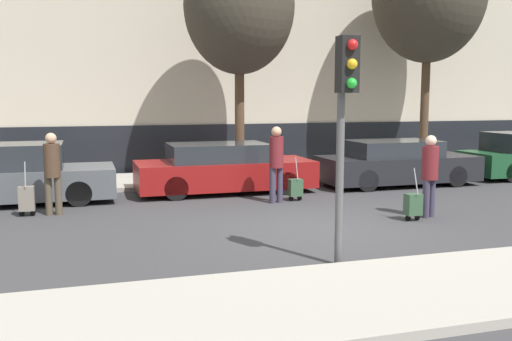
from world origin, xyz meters
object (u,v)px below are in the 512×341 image
object	(u,v)px
parked_car_0	(15,176)
trolley_right	(413,205)
pedestrian_center	(276,159)
pedestrian_right	(430,171)
bare_tree_near_crossing	(239,6)
trolley_center	(295,188)
pedestrian_left	(52,168)
parked_bicycle	(232,164)
traffic_light	(345,104)
parked_car_2	(397,164)
parked_car_1	(223,169)
trolley_left	(27,199)

from	to	relation	value
parked_car_0	trolley_right	bearing A→B (deg)	-28.87
pedestrian_center	pedestrian_right	size ratio (longest dim) A/B	1.06
bare_tree_near_crossing	trolley_center	bearing A→B (deg)	-81.18
pedestrian_left	parked_bicycle	xyz separation A→B (m)	(5.01, 3.97, -0.52)
traffic_light	pedestrian_left	bearing A→B (deg)	129.14
trolley_right	bare_tree_near_crossing	bearing A→B (deg)	108.22
parked_car_2	bare_tree_near_crossing	world-z (taller)	bare_tree_near_crossing
pedestrian_left	trolley_center	size ratio (longest dim) A/B	1.65
pedestrian_left	trolley_right	bearing A→B (deg)	-16.08
parked_car_0	traffic_light	size ratio (longest dim) A/B	1.32
pedestrian_right	bare_tree_near_crossing	distance (m)	7.64
parked_car_0	bare_tree_near_crossing	bearing A→B (deg)	15.78
parked_car_2	pedestrian_center	size ratio (longest dim) A/B	2.46
parked_car_1	traffic_light	bearing A→B (deg)	-89.25
pedestrian_left	trolley_right	xyz separation A→B (m)	(7.11, -2.77, -0.68)
pedestrian_center	pedestrian_right	world-z (taller)	pedestrian_center
pedestrian_right	bare_tree_near_crossing	xyz separation A→B (m)	(-2.53, 5.92, 4.12)
parked_car_0	pedestrian_left	world-z (taller)	pedestrian_left
parked_car_0	parked_bicycle	xyz separation A→B (m)	(5.94, 2.31, -0.18)
trolley_left	traffic_light	xyz separation A→B (m)	(4.85, -5.33, 2.06)
parked_car_2	pedestrian_left	distance (m)	9.43
parked_car_1	trolley_right	distance (m)	5.43
parked_car_2	parked_car_1	bearing A→B (deg)	177.15
parked_car_2	parked_bicycle	size ratio (longest dim) A/B	2.56
parked_car_2	pedestrian_center	bearing A→B (deg)	-159.18
trolley_left	parked_car_2	bearing A→B (deg)	8.76
trolley_left	traffic_light	world-z (taller)	traffic_light
trolley_left	bare_tree_near_crossing	xyz separation A→B (m)	(5.64, 3.32, 4.73)
trolley_left	traffic_light	distance (m)	7.49
pedestrian_left	parked_car_1	bearing A→B (deg)	28.54
parked_car_0	parked_car_1	size ratio (longest dim) A/B	0.96
pedestrian_center	traffic_light	bearing A→B (deg)	69.92
parked_car_0	pedestrian_center	xyz separation A→B (m)	(5.99, -1.71, 0.38)
parked_bicycle	bare_tree_near_crossing	world-z (taller)	bare_tree_near_crossing
parked_car_1	trolley_left	xyz separation A→B (m)	(-4.75, -1.77, -0.25)
parked_car_1	trolley_right	bearing A→B (deg)	-57.65
trolley_center	trolley_right	xyz separation A→B (m)	(1.51, -2.83, 0.01)
parked_car_2	bare_tree_near_crossing	distance (m)	6.41
trolley_left	trolley_right	world-z (taller)	trolley_left
trolley_left	pedestrian_right	size ratio (longest dim) A/B	0.68
pedestrian_left	pedestrian_right	size ratio (longest dim) A/B	1.02
trolley_left	trolley_center	bearing A→B (deg)	0.18
trolley_right	traffic_light	distance (m)	4.32
pedestrian_right	trolley_right	size ratio (longest dim) A/B	1.58
parked_bicycle	bare_tree_near_crossing	bearing A→B (deg)	-82.22
parked_car_0	parked_car_2	distance (m)	10.22
parked_car_1	pedestrian_left	size ratio (longest dim) A/B	2.63
parked_car_2	trolley_left	distance (m)	9.96
parked_car_2	trolley_left	bearing A→B (deg)	-171.24
parked_car_2	traffic_light	bearing A→B (deg)	-126.09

